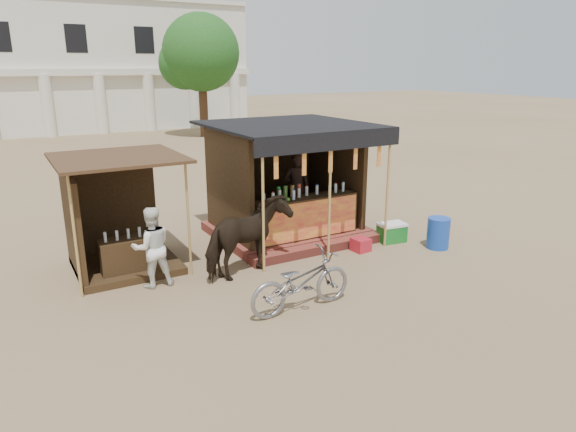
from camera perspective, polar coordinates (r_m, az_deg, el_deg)
The scene contains 11 objects.
ground at distance 9.71m, azimuth 4.77°, elevation -8.57°, with size 120.00×120.00×0.00m, color #846B4C.
main_stall at distance 12.58m, azimuth 0.04°, elevation 2.32°, with size 3.60×3.61×2.78m.
secondary_stall at distance 11.09m, azimuth -18.73°, elevation -1.47°, with size 2.40×2.40×2.38m.
cow at distance 10.26m, azimuth -4.45°, elevation -2.42°, with size 0.85×1.87×1.58m, color black.
motorbike at distance 8.88m, azimuth 1.45°, elevation -7.35°, with size 0.68×1.96×1.03m, color gray.
bystander at distance 10.05m, azimuth -14.89°, elevation -3.38°, with size 0.76×0.59×1.57m, color white.
blue_barrel at distance 12.37m, azimuth 16.35°, elevation -1.83°, with size 0.51×0.51×0.72m, color #153FA3.
red_crate at distance 11.86m, azimuth 8.09°, elevation -3.18°, with size 0.36×0.37×0.30m, color #A91C28.
cooler at distance 12.59m, azimuth 11.45°, elevation -1.78°, with size 0.69×0.52×0.46m.
background_building at distance 37.27m, azimuth -26.14°, elevation 14.63°, with size 26.00×7.45×8.18m.
tree at distance 31.30m, azimuth -10.06°, elevation 17.16°, with size 4.50×4.40×7.00m.
Camera 1 is at (-5.07, -7.20, 4.09)m, focal length 32.00 mm.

